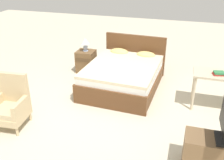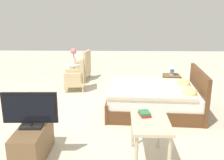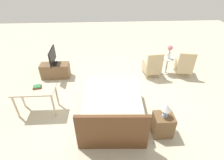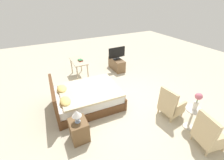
{
  "view_description": "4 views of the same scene",
  "coord_description": "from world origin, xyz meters",
  "px_view_note": "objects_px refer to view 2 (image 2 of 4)",
  "views": [
    {
      "loc": [
        1.42,
        -4.15,
        2.73
      ],
      "look_at": [
        0.18,
        0.05,
        0.61
      ],
      "focal_mm": 42.0,
      "sensor_mm": 36.0,
      "label": 1
    },
    {
      "loc": [
        5.55,
        0.21,
        2.24
      ],
      "look_at": [
        0.22,
        0.06,
        0.74
      ],
      "focal_mm": 42.0,
      "sensor_mm": 36.0,
      "label": 2
    },
    {
      "loc": [
        0.37,
        4.26,
        3.36
      ],
      "look_at": [
        0.13,
        0.16,
        0.61
      ],
      "focal_mm": 28.0,
      "sensor_mm": 36.0,
      "label": 3
    },
    {
      "loc": [
        -3.51,
        1.99,
        3.08
      ],
      "look_at": [
        0.01,
        0.2,
        0.8
      ],
      "focal_mm": 24.0,
      "sensor_mm": 36.0,
      "label": 4
    }
  ],
  "objects_px": {
    "armchair_by_window_left": "(82,68)",
    "flower_vase": "(74,55)",
    "nightstand": "(171,85)",
    "armchair_by_window_right": "(76,77)",
    "tv_stand": "(33,143)",
    "vanity_desk": "(149,125)",
    "book_stack": "(145,113)",
    "side_table": "(74,72)",
    "table_lamp": "(172,67)",
    "bed": "(156,99)",
    "tv_flatscreen": "(30,110)"
  },
  "relations": [
    {
      "from": "nightstand",
      "to": "table_lamp",
      "type": "xyz_separation_m",
      "value": [
        -0.0,
        0.0,
        0.49
      ]
    },
    {
      "from": "nightstand",
      "to": "book_stack",
      "type": "bearing_deg",
      "value": -18.09
    },
    {
      "from": "tv_stand",
      "to": "vanity_desk",
      "type": "distance_m",
      "value": 1.77
    },
    {
      "from": "armchair_by_window_right",
      "to": "side_table",
      "type": "relative_size",
      "value": 1.52
    },
    {
      "from": "flower_vase",
      "to": "table_lamp",
      "type": "xyz_separation_m",
      "value": [
        0.95,
        2.67,
        -0.13
      ]
    },
    {
      "from": "armchair_by_window_right",
      "to": "flower_vase",
      "type": "relative_size",
      "value": 1.93
    },
    {
      "from": "side_table",
      "to": "table_lamp",
      "type": "height_order",
      "value": "table_lamp"
    },
    {
      "from": "armchair_by_window_left",
      "to": "flower_vase",
      "type": "height_order",
      "value": "flower_vase"
    },
    {
      "from": "nightstand",
      "to": "book_stack",
      "type": "xyz_separation_m",
      "value": [
        3.02,
        -0.98,
        0.48
      ]
    },
    {
      "from": "flower_vase",
      "to": "nightstand",
      "type": "height_order",
      "value": "flower_vase"
    },
    {
      "from": "armchair_by_window_left",
      "to": "tv_stand",
      "type": "distance_m",
      "value": 4.51
    },
    {
      "from": "side_table",
      "to": "flower_vase",
      "type": "bearing_deg",
      "value": 45.0
    },
    {
      "from": "armchair_by_window_right",
      "to": "book_stack",
      "type": "distance_m",
      "value": 3.75
    },
    {
      "from": "side_table",
      "to": "table_lamp",
      "type": "relative_size",
      "value": 1.83
    },
    {
      "from": "bed",
      "to": "table_lamp",
      "type": "bearing_deg",
      "value": 153.8
    },
    {
      "from": "armchair_by_window_left",
      "to": "side_table",
      "type": "relative_size",
      "value": 1.52
    },
    {
      "from": "tv_stand",
      "to": "armchair_by_window_left",
      "type": "bearing_deg",
      "value": 178.37
    },
    {
      "from": "armchair_by_window_left",
      "to": "tv_flatscreen",
      "type": "height_order",
      "value": "tv_flatscreen"
    },
    {
      "from": "bed",
      "to": "table_lamp",
      "type": "relative_size",
      "value": 6.2
    },
    {
      "from": "tv_flatscreen",
      "to": "nightstand",
      "type": "bearing_deg",
      "value": 138.56
    },
    {
      "from": "tv_stand",
      "to": "armchair_by_window_right",
      "type": "bearing_deg",
      "value": 177.81
    },
    {
      "from": "bed",
      "to": "flower_vase",
      "type": "height_order",
      "value": "flower_vase"
    },
    {
      "from": "armchair_by_window_left",
      "to": "vanity_desk",
      "type": "bearing_deg",
      "value": 19.15
    },
    {
      "from": "armchair_by_window_right",
      "to": "side_table",
      "type": "xyz_separation_m",
      "value": [
        -0.57,
        -0.16,
        0.0
      ]
    },
    {
      "from": "flower_vase",
      "to": "vanity_desk",
      "type": "height_order",
      "value": "flower_vase"
    },
    {
      "from": "nightstand",
      "to": "armchair_by_window_right",
      "type": "bearing_deg",
      "value": -98.68
    },
    {
      "from": "flower_vase",
      "to": "bed",
      "type": "bearing_deg",
      "value": 45.46
    },
    {
      "from": "side_table",
      "to": "book_stack",
      "type": "distance_m",
      "value": 4.33
    },
    {
      "from": "table_lamp",
      "to": "vanity_desk",
      "type": "xyz_separation_m",
      "value": [
        3.09,
        -0.92,
        -0.15
      ]
    },
    {
      "from": "armchair_by_window_right",
      "to": "tv_flatscreen",
      "type": "relative_size",
      "value": 1.14
    },
    {
      "from": "book_stack",
      "to": "table_lamp",
      "type": "bearing_deg",
      "value": 161.9
    },
    {
      "from": "side_table",
      "to": "tv_stand",
      "type": "relative_size",
      "value": 0.63
    },
    {
      "from": "bed",
      "to": "side_table",
      "type": "bearing_deg",
      "value": -134.54
    },
    {
      "from": "tv_stand",
      "to": "book_stack",
      "type": "relative_size",
      "value": 4.04
    },
    {
      "from": "tv_flatscreen",
      "to": "vanity_desk",
      "type": "height_order",
      "value": "tv_flatscreen"
    },
    {
      "from": "table_lamp",
      "to": "book_stack",
      "type": "height_order",
      "value": "table_lamp"
    },
    {
      "from": "armchair_by_window_left",
      "to": "book_stack",
      "type": "height_order",
      "value": "armchair_by_window_left"
    },
    {
      "from": "table_lamp",
      "to": "vanity_desk",
      "type": "relative_size",
      "value": 0.32
    },
    {
      "from": "flower_vase",
      "to": "nightstand",
      "type": "xyz_separation_m",
      "value": [
        0.95,
        2.67,
        -0.62
      ]
    },
    {
      "from": "tv_stand",
      "to": "tv_flatscreen",
      "type": "relative_size",
      "value": 1.19
    },
    {
      "from": "side_table",
      "to": "vanity_desk",
      "type": "bearing_deg",
      "value": 23.45
    },
    {
      "from": "armchair_by_window_right",
      "to": "book_stack",
      "type": "bearing_deg",
      "value": 24.26
    },
    {
      "from": "table_lamp",
      "to": "book_stack",
      "type": "xyz_separation_m",
      "value": [
        3.02,
        -0.99,
        -0.01
      ]
    },
    {
      "from": "table_lamp",
      "to": "book_stack",
      "type": "distance_m",
      "value": 3.17
    },
    {
      "from": "armchair_by_window_left",
      "to": "armchair_by_window_right",
      "type": "xyz_separation_m",
      "value": [
        1.13,
        0.0,
        0.0
      ]
    },
    {
      "from": "table_lamp",
      "to": "vanity_desk",
      "type": "bearing_deg",
      "value": -16.57
    },
    {
      "from": "table_lamp",
      "to": "side_table",
      "type": "bearing_deg",
      "value": -109.6
    },
    {
      "from": "armchair_by_window_left",
      "to": "armchair_by_window_right",
      "type": "relative_size",
      "value": 1.0
    },
    {
      "from": "bed",
      "to": "armchair_by_window_right",
      "type": "xyz_separation_m",
      "value": [
        -1.52,
        -1.96,
        0.08
      ]
    },
    {
      "from": "vanity_desk",
      "to": "book_stack",
      "type": "xyz_separation_m",
      "value": [
        -0.08,
        -0.07,
        0.14
      ]
    }
  ]
}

